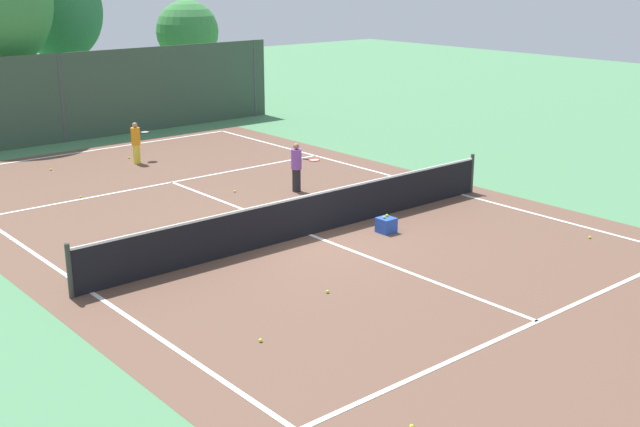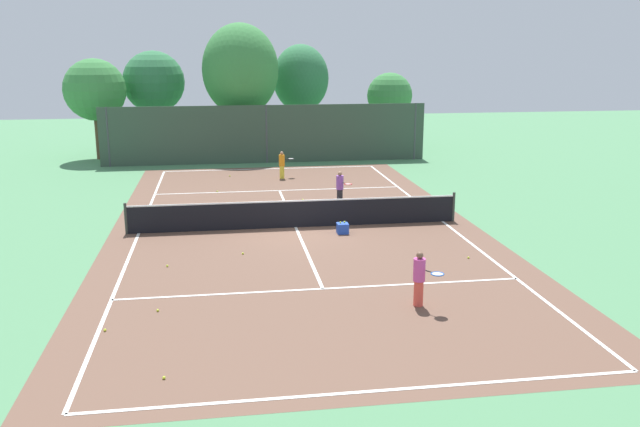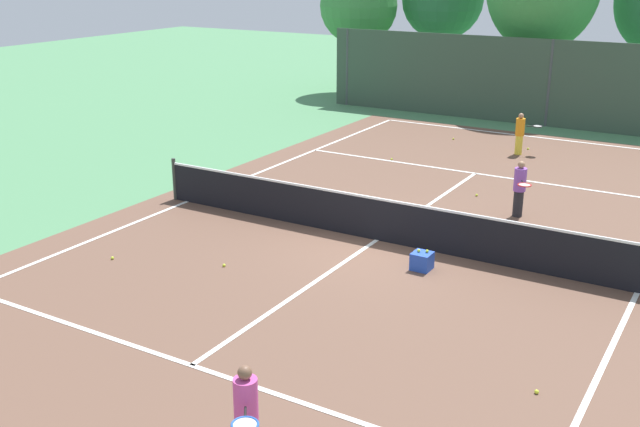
{
  "view_description": "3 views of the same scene",
  "coord_description": "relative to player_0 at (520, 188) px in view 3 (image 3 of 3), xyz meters",
  "views": [
    {
      "loc": [
        -11.43,
        -13.91,
        6.02
      ],
      "look_at": [
        -1.4,
        -2.04,
        1.28
      ],
      "focal_mm": 44.99,
      "sensor_mm": 36.0,
      "label": 1
    },
    {
      "loc": [
        -2.61,
        -23.23,
        6.34
      ],
      "look_at": [
        0.49,
        -2.67,
        1.15
      ],
      "focal_mm": 37.76,
      "sensor_mm": 36.0,
      "label": 2
    },
    {
      "loc": [
        7.02,
        -14.27,
        6.03
      ],
      "look_at": [
        -1.06,
        -0.73,
        0.66
      ],
      "focal_mm": 42.44,
      "sensor_mm": 36.0,
      "label": 3
    }
  ],
  "objects": [
    {
      "name": "court_surface",
      "position": [
        -2.21,
        -3.23,
        -0.72
      ],
      "size": [
        13.0,
        25.0,
        0.01
      ],
      "color": "brown",
      "rests_on": "ground_plane"
    },
    {
      "name": "tennis_ball_0",
      "position": [
        -1.71,
        6.82,
        -0.69
      ],
      "size": [
        0.07,
        0.07,
        0.07
      ],
      "primitive_type": "sphere",
      "color": "#CCE533",
      "rests_on": "ground_plane"
    },
    {
      "name": "tennis_net",
      "position": [
        -2.21,
        -3.23,
        -0.21
      ],
      "size": [
        11.9,
        0.1,
        1.1
      ],
      "color": "#333833",
      "rests_on": "ground_plane"
    },
    {
      "name": "tennis_ball_4",
      "position": [
        -4.35,
        6.91,
        -0.69
      ],
      "size": [
        0.07,
        0.07,
        0.07
      ],
      "primitive_type": "sphere",
      "color": "#CCE533",
      "rests_on": "ground_plane"
    },
    {
      "name": "tree_2",
      "position": [
        -11.67,
        13.51,
        3.21
      ],
      "size": [
        3.48,
        3.48,
        5.69
      ],
      "color": "brown",
      "rests_on": "ground_plane"
    },
    {
      "name": "ball_crate",
      "position": [
        -0.68,
        -4.25,
        -0.54
      ],
      "size": [
        0.39,
        0.39,
        0.43
      ],
      "color": "blue",
      "rests_on": "ground_plane"
    },
    {
      "name": "tennis_ball_10",
      "position": [
        -4.99,
        3.31,
        -0.69
      ],
      "size": [
        0.07,
        0.07,
        0.07
      ],
      "primitive_type": "sphere",
      "color": "#CCE533",
      "rests_on": "ground_plane"
    },
    {
      "name": "tennis_ball_6",
      "position": [
        -4.48,
        -1.14,
        -0.69
      ],
      "size": [
        0.07,
        0.07,
        0.07
      ],
      "primitive_type": "sphere",
      "color": "#CCE533",
      "rests_on": "ground_plane"
    },
    {
      "name": "player_1",
      "position": [
        -0.01,
        -11.17,
        0.01
      ],
      "size": [
        0.7,
        0.83,
        1.41
      ],
      "color": "#E54C3F",
      "rests_on": "ground_plane"
    },
    {
      "name": "tennis_ball_3",
      "position": [
        -4.21,
        -6.21,
        -0.69
      ],
      "size": [
        0.07,
        0.07,
        0.07
      ],
      "primitive_type": "sphere",
      "color": "#CCE533",
      "rests_on": "ground_plane"
    },
    {
      "name": "tennis_ball_9",
      "position": [
        -6.47,
        -7.1,
        -0.69
      ],
      "size": [
        0.07,
        0.07,
        0.07
      ],
      "primitive_type": "sphere",
      "color": "#CCE533",
      "rests_on": "ground_plane"
    },
    {
      "name": "player_2",
      "position": [
        -1.8,
        6.06,
        -0.03
      ],
      "size": [
        0.84,
        0.63,
        1.34
      ],
      "color": "yellow",
      "rests_on": "ground_plane"
    },
    {
      "name": "perimeter_fence",
      "position": [
        -2.21,
        10.77,
        0.88
      ],
      "size": [
        18.0,
        0.12,
        3.2
      ],
      "color": "#384C3D",
      "rests_on": "ground_plane"
    },
    {
      "name": "tennis_ball_7",
      "position": [
        2.62,
        -7.67,
        -0.69
      ],
      "size": [
        0.07,
        0.07,
        0.07
      ],
      "primitive_type": "sphere",
      "color": "#CCE533",
      "rests_on": "ground_plane"
    },
    {
      "name": "tennis_ball_5",
      "position": [
        -1.42,
        1.06,
        -0.69
      ],
      "size": [
        0.07,
        0.07,
        0.07
      ],
      "primitive_type": "sphere",
      "color": "#CCE533",
      "rests_on": "ground_plane"
    },
    {
      "name": "tennis_ball_11",
      "position": [
        -6.69,
        -1.99,
        -0.69
      ],
      "size": [
        0.07,
        0.07,
        0.07
      ],
      "primitive_type": "sphere",
      "color": "#CCE533",
      "rests_on": "ground_plane"
    },
    {
      "name": "ground_plane",
      "position": [
        -2.21,
        -3.23,
        -0.72
      ],
      "size": [
        80.0,
        80.0,
        0.0
      ],
      "primitive_type": "plane",
      "color": "#4C8456"
    },
    {
      "name": "player_0",
      "position": [
        0.0,
        0.0,
        0.0
      ],
      "size": [
        0.62,
        0.86,
        1.39
      ],
      "color": "#232328",
      "rests_on": "ground_plane"
    }
  ]
}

